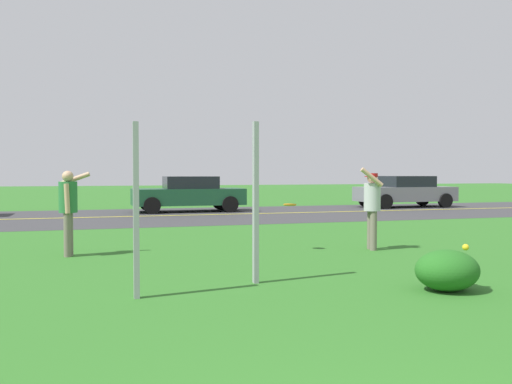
{
  "coord_description": "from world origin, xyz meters",
  "views": [
    {
      "loc": [
        -1.56,
        -1.21,
        1.57
      ],
      "look_at": [
        0.97,
        7.13,
        1.27
      ],
      "focal_mm": 37.64,
      "sensor_mm": 36.0,
      "label": 1
    }
  ],
  "objects_px": {
    "sign_post_by_roadside": "(256,203)",
    "person_catcher_red_cap_gray_shirt": "(372,203)",
    "person_thrower_green_shirt": "(68,205)",
    "car_dark_green_center_left": "(189,194)",
    "sign_post_near_path": "(136,210)",
    "car_gray_leftmost": "(405,191)",
    "frisbee_orange": "(290,205)"
  },
  "relations": [
    {
      "from": "sign_post_by_roadside",
      "to": "car_dark_green_center_left",
      "type": "distance_m",
      "value": 14.58
    },
    {
      "from": "sign_post_by_roadside",
      "to": "person_catcher_red_cap_gray_shirt",
      "type": "xyz_separation_m",
      "value": [
        3.26,
        2.51,
        -0.19
      ]
    },
    {
      "from": "sign_post_near_path",
      "to": "person_catcher_red_cap_gray_shirt",
      "type": "height_order",
      "value": "sign_post_near_path"
    },
    {
      "from": "sign_post_by_roadside",
      "to": "person_thrower_green_shirt",
      "type": "bearing_deg",
      "value": 128.05
    },
    {
      "from": "sign_post_near_path",
      "to": "sign_post_by_roadside",
      "type": "bearing_deg",
      "value": 15.17
    },
    {
      "from": "person_thrower_green_shirt",
      "to": "person_catcher_red_cap_gray_shirt",
      "type": "distance_m",
      "value": 6.0
    },
    {
      "from": "sign_post_by_roadside",
      "to": "frisbee_orange",
      "type": "bearing_deg",
      "value": 61.0
    },
    {
      "from": "sign_post_near_path",
      "to": "frisbee_orange",
      "type": "bearing_deg",
      "value": 45.38
    },
    {
      "from": "sign_post_near_path",
      "to": "person_catcher_red_cap_gray_shirt",
      "type": "bearing_deg",
      "value": 30.95
    },
    {
      "from": "person_thrower_green_shirt",
      "to": "frisbee_orange",
      "type": "distance_m",
      "value": 4.31
    },
    {
      "from": "person_catcher_red_cap_gray_shirt",
      "to": "person_thrower_green_shirt",
      "type": "bearing_deg",
      "value": 171.35
    },
    {
      "from": "sign_post_near_path",
      "to": "sign_post_by_roadside",
      "type": "xyz_separation_m",
      "value": [
        1.71,
        0.46,
        0.04
      ]
    },
    {
      "from": "sign_post_near_path",
      "to": "car_dark_green_center_left",
      "type": "bearing_deg",
      "value": 77.87
    },
    {
      "from": "person_catcher_red_cap_gray_shirt",
      "to": "frisbee_orange",
      "type": "bearing_deg",
      "value": 167.3
    },
    {
      "from": "sign_post_by_roadside",
      "to": "car_dark_green_center_left",
      "type": "height_order",
      "value": "sign_post_by_roadside"
    },
    {
      "from": "person_thrower_green_shirt",
      "to": "frisbee_orange",
      "type": "bearing_deg",
      "value": -7.05
    },
    {
      "from": "car_gray_leftmost",
      "to": "car_dark_green_center_left",
      "type": "distance_m",
      "value": 10.15
    },
    {
      "from": "sign_post_by_roadside",
      "to": "person_catcher_red_cap_gray_shirt",
      "type": "relative_size",
      "value": 1.36
    },
    {
      "from": "sign_post_by_roadside",
      "to": "car_gray_leftmost",
      "type": "relative_size",
      "value": 0.51
    },
    {
      "from": "sign_post_by_roadside",
      "to": "car_dark_green_center_left",
      "type": "bearing_deg",
      "value": 84.06
    },
    {
      "from": "person_catcher_red_cap_gray_shirt",
      "to": "sign_post_near_path",
      "type": "bearing_deg",
      "value": -149.05
    },
    {
      "from": "frisbee_orange",
      "to": "car_dark_green_center_left",
      "type": "relative_size",
      "value": 0.06
    },
    {
      "from": "sign_post_by_roadside",
      "to": "person_thrower_green_shirt",
      "type": "distance_m",
      "value": 4.34
    },
    {
      "from": "frisbee_orange",
      "to": "car_gray_leftmost",
      "type": "relative_size",
      "value": 0.06
    },
    {
      "from": "person_thrower_green_shirt",
      "to": "sign_post_near_path",
      "type": "bearing_deg",
      "value": -75.97
    },
    {
      "from": "person_catcher_red_cap_gray_shirt",
      "to": "car_dark_green_center_left",
      "type": "distance_m",
      "value": 12.11
    },
    {
      "from": "sign_post_by_roadside",
      "to": "person_catcher_red_cap_gray_shirt",
      "type": "height_order",
      "value": "sign_post_by_roadside"
    },
    {
      "from": "sign_post_near_path",
      "to": "car_gray_leftmost",
      "type": "height_order",
      "value": "sign_post_near_path"
    },
    {
      "from": "sign_post_by_roadside",
      "to": "sign_post_near_path",
      "type": "bearing_deg",
      "value": -164.83
    },
    {
      "from": "sign_post_near_path",
      "to": "frisbee_orange",
      "type": "height_order",
      "value": "sign_post_near_path"
    },
    {
      "from": "person_catcher_red_cap_gray_shirt",
      "to": "car_dark_green_center_left",
      "type": "height_order",
      "value": "person_catcher_red_cap_gray_shirt"
    },
    {
      "from": "person_thrower_green_shirt",
      "to": "person_catcher_red_cap_gray_shirt",
      "type": "xyz_separation_m",
      "value": [
        5.93,
        -0.9,
        -0.01
      ]
    }
  ]
}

